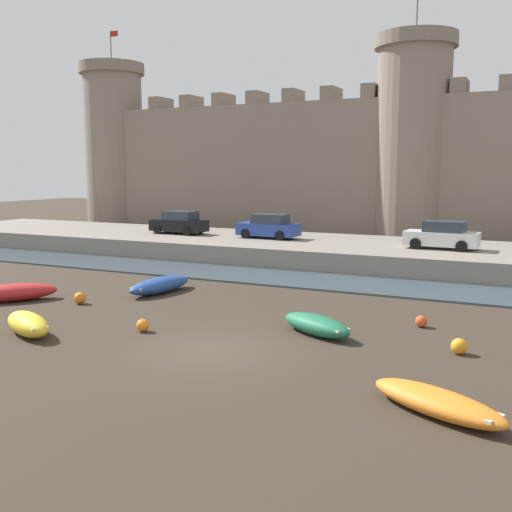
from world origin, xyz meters
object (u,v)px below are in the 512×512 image
(car_quay_west, at_px, (269,227))
(mooring_buoy_mid_mud, at_px, (459,346))
(rowboat_near_channel_right, at_px, (160,285))
(rowboat_midflat_centre, at_px, (437,402))
(car_quay_centre_east, at_px, (179,223))
(rowboat_foreground_left, at_px, (11,292))
(mooring_buoy_near_shore, at_px, (80,298))
(car_quay_centre_west, at_px, (442,236))
(mooring_buoy_near_channel, at_px, (143,325))
(rowboat_near_channel_left, at_px, (28,324))
(rowboat_midflat_left, at_px, (316,324))
(mooring_buoy_off_centre, at_px, (421,321))

(car_quay_west, bearing_deg, mooring_buoy_mid_mud, -49.99)
(rowboat_near_channel_right, bearing_deg, car_quay_west, 91.73)
(rowboat_midflat_centre, distance_m, car_quay_centre_east, 30.77)
(rowboat_foreground_left, bearing_deg, rowboat_near_channel_right, 42.06)
(car_quay_centre_east, height_order, car_quay_west, same)
(rowboat_foreground_left, height_order, mooring_buoy_near_shore, rowboat_foreground_left)
(car_quay_centre_west, bearing_deg, rowboat_midflat_centre, -81.59)
(mooring_buoy_near_shore, distance_m, mooring_buoy_mid_mud, 15.68)
(rowboat_near_channel_right, distance_m, car_quay_centre_east, 15.08)
(mooring_buoy_near_channel, relative_size, car_quay_centre_east, 0.11)
(car_quay_west, bearing_deg, rowboat_near_channel_right, -88.27)
(rowboat_near_channel_left, height_order, car_quay_west, car_quay_west)
(rowboat_near_channel_right, relative_size, car_quay_west, 0.95)
(rowboat_midflat_left, xyz_separation_m, car_quay_centre_east, (-16.47, 16.72, 1.62))
(car_quay_centre_west, bearing_deg, rowboat_near_channel_right, -130.84)
(rowboat_near_channel_left, bearing_deg, mooring_buoy_off_centre, 29.96)
(mooring_buoy_off_centre, bearing_deg, car_quay_centre_east, 144.29)
(mooring_buoy_near_channel, relative_size, mooring_buoy_near_shore, 0.90)
(rowboat_near_channel_left, xyz_separation_m, mooring_buoy_near_channel, (3.36, 2.09, -0.18))
(mooring_buoy_mid_mud, bearing_deg, mooring_buoy_near_shore, 178.69)
(rowboat_foreground_left, distance_m, car_quay_centre_west, 23.19)
(rowboat_midflat_centre, xyz_separation_m, mooring_buoy_mid_mud, (-0.14, 5.13, -0.06))
(rowboat_near_channel_left, distance_m, car_quay_centre_east, 22.45)
(rowboat_foreground_left, relative_size, mooring_buoy_near_shore, 7.34)
(rowboat_near_channel_right, height_order, car_quay_west, car_quay_west)
(rowboat_near_channel_right, xyz_separation_m, car_quay_west, (-0.40, 13.24, 1.61))
(rowboat_midflat_left, bearing_deg, mooring_buoy_near_channel, -157.90)
(rowboat_midflat_centre, bearing_deg, rowboat_midflat_left, 132.96)
(rowboat_midflat_centre, height_order, mooring_buoy_near_shore, rowboat_midflat_centre)
(rowboat_foreground_left, height_order, car_quay_centre_east, car_quay_centre_east)
(rowboat_foreground_left, bearing_deg, rowboat_near_channel_left, -37.09)
(rowboat_foreground_left, bearing_deg, rowboat_midflat_left, 2.95)
(mooring_buoy_near_shore, bearing_deg, rowboat_near_channel_right, 63.35)
(rowboat_near_channel_right, height_order, mooring_buoy_mid_mud, rowboat_near_channel_right)
(mooring_buoy_near_channel, bearing_deg, mooring_buoy_off_centre, 29.22)
(rowboat_near_channel_left, bearing_deg, rowboat_foreground_left, 142.91)
(car_quay_west, bearing_deg, car_quay_centre_east, -178.62)
(car_quay_centre_west, bearing_deg, car_quay_west, 176.70)
(mooring_buoy_near_channel, bearing_deg, rowboat_midflat_left, 22.10)
(mooring_buoy_mid_mud, height_order, car_quay_west, car_quay_west)
(mooring_buoy_near_shore, xyz_separation_m, car_quay_centre_west, (12.63, 16.07, 1.73))
(mooring_buoy_near_channel, xyz_separation_m, car_quay_centre_west, (7.48, 18.57, 1.76))
(rowboat_near_channel_left, bearing_deg, rowboat_near_channel_right, 90.27)
(mooring_buoy_mid_mud, relative_size, mooring_buoy_off_centre, 1.15)
(mooring_buoy_near_shore, distance_m, car_quay_centre_west, 20.51)
(mooring_buoy_mid_mud, bearing_deg, rowboat_midflat_centre, -88.47)
(mooring_buoy_near_shore, xyz_separation_m, car_quay_west, (1.34, 16.72, 1.73))
(rowboat_near_channel_right, height_order, rowboat_foreground_left, rowboat_foreground_left)
(mooring_buoy_off_centre, bearing_deg, rowboat_near_channel_left, -150.04)
(mooring_buoy_off_centre, bearing_deg, mooring_buoy_near_channel, -150.78)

